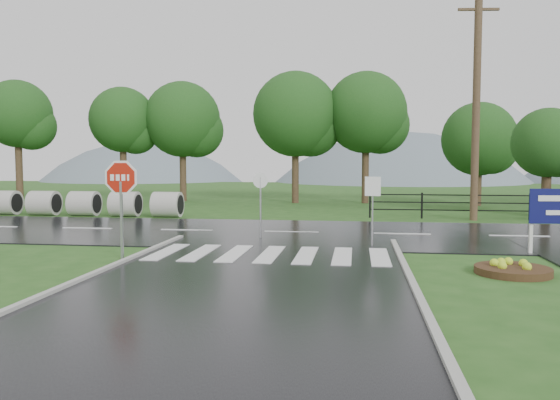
# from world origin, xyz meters

# --- Properties ---
(ground) EXTENTS (120.00, 120.00, 0.00)m
(ground) POSITION_xyz_m (0.00, 0.00, 0.00)
(ground) COLOR #254F1A
(ground) RESTS_ON ground
(main_road) EXTENTS (90.00, 8.00, 0.04)m
(main_road) POSITION_xyz_m (0.00, 10.00, 0.00)
(main_road) COLOR black
(main_road) RESTS_ON ground
(crosswalk) EXTENTS (6.50, 2.80, 0.02)m
(crosswalk) POSITION_xyz_m (0.00, 5.00, 0.06)
(crosswalk) COLOR silver
(crosswalk) RESTS_ON ground
(fence_west) EXTENTS (9.58, 0.08, 1.20)m
(fence_west) POSITION_xyz_m (7.75, 16.00, 0.72)
(fence_west) COLOR black
(fence_west) RESTS_ON ground
(hills) EXTENTS (102.00, 48.00, 48.00)m
(hills) POSITION_xyz_m (3.49, 65.00, -15.54)
(hills) COLOR slate
(hills) RESTS_ON ground
(treeline) EXTENTS (83.20, 5.20, 10.00)m
(treeline) POSITION_xyz_m (1.00, 24.00, 0.00)
(treeline) COLOR #164114
(treeline) RESTS_ON ground
(culvert_pipes) EXTENTS (13.90, 1.20, 1.20)m
(culvert_pipes) POSITION_xyz_m (-12.84, 15.00, 0.60)
(culvert_pipes) COLOR #9E9B93
(culvert_pipes) RESTS_ON ground
(stop_sign) EXTENTS (1.26, 0.07, 2.83)m
(stop_sign) POSITION_xyz_m (-3.84, 3.90, 1.96)
(stop_sign) COLOR #939399
(stop_sign) RESTS_ON ground
(flower_bed) EXTENTS (1.72, 1.72, 0.34)m
(flower_bed) POSITION_xyz_m (5.99, 3.37, 0.13)
(flower_bed) COLOR #332111
(flower_bed) RESTS_ON ground
(reg_sign_small) EXTENTS (0.48, 0.11, 2.17)m
(reg_sign_small) POSITION_xyz_m (2.86, 7.03, 1.53)
(reg_sign_small) COLOR #939399
(reg_sign_small) RESTS_ON ground
(reg_sign_round) EXTENTS (0.52, 0.09, 2.26)m
(reg_sign_round) POSITION_xyz_m (-0.85, 8.30, 1.43)
(reg_sign_round) COLOR #939399
(reg_sign_round) RESTS_ON ground
(utility_pole_east) EXTENTS (1.79, 0.34, 10.06)m
(utility_pole_east) POSITION_xyz_m (7.58, 15.50, 5.11)
(utility_pole_east) COLOR #473523
(utility_pole_east) RESTS_ON ground
(entrance_tree_left) EXTENTS (3.27, 3.27, 5.17)m
(entrance_tree_left) POSITION_xyz_m (11.28, 17.50, 3.50)
(entrance_tree_left) COLOR #3D2B1C
(entrance_tree_left) RESTS_ON ground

